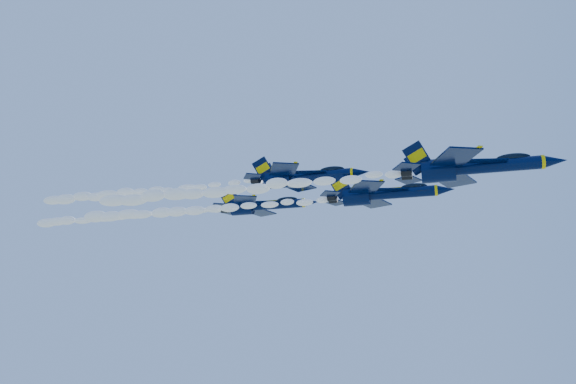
% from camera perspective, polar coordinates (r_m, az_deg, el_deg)
% --- Properties ---
extents(jet_lead, '(17.05, 13.99, 6.34)m').
position_cam_1_polar(jet_lead, '(63.84, 18.05, 2.42)').
color(jet_lead, black).
extents(smoke_trail_jet_lead, '(37.76, 1.76, 1.59)m').
position_cam_1_polar(smoke_trail_jet_lead, '(67.14, -4.74, 0.37)').
color(smoke_trail_jet_lead, white).
extents(jet_second, '(16.54, 13.56, 6.14)m').
position_cam_1_polar(jet_second, '(75.26, 9.48, -0.18)').
color(jet_second, black).
extents(smoke_trail_jet_second, '(37.76, 1.71, 1.54)m').
position_cam_1_polar(smoke_trail_jet_second, '(81.48, -8.97, -1.74)').
color(smoke_trail_jet_second, white).
extents(jet_third, '(18.04, 14.80, 6.70)m').
position_cam_1_polar(jet_third, '(84.97, 1.42, 1.57)').
color(jet_third, black).
extents(smoke_trail_jet_third, '(37.76, 1.87, 1.68)m').
position_cam_1_polar(smoke_trail_jet_third, '(94.29, -14.51, 0.02)').
color(smoke_trail_jet_third, white).
extents(jet_fourth, '(17.56, 14.40, 6.52)m').
position_cam_1_polar(jet_fourth, '(96.61, -2.69, -1.37)').
color(jet_fourth, black).
extents(smoke_trail_jet_fourth, '(37.76, 1.82, 1.63)m').
position_cam_1_polar(smoke_trail_jet_fourth, '(107.20, -16.30, -2.45)').
color(smoke_trail_jet_fourth, white).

